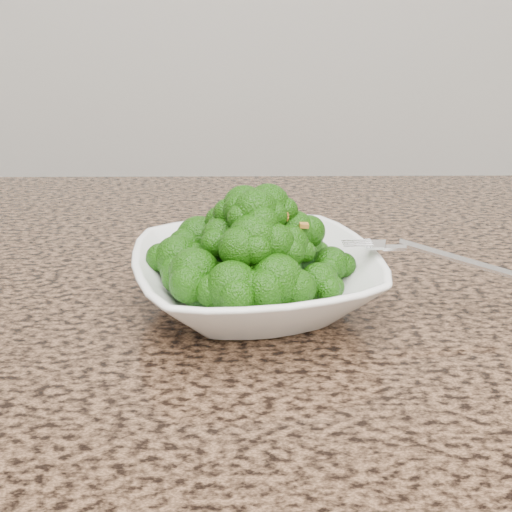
{
  "coord_description": "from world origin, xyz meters",
  "views": [
    {
      "loc": [
        0.0,
        -0.17,
        1.16
      ],
      "look_at": [
        0.01,
        0.36,
        0.95
      ],
      "focal_mm": 45.0,
      "sensor_mm": 36.0,
      "label": 1
    }
  ],
  "objects": [
    {
      "name": "fork",
      "position": [
        0.13,
        0.35,
        0.96
      ],
      "size": [
        0.17,
        0.07,
        0.01
      ],
      "primitive_type": null,
      "rotation": [
        0.0,
        0.0,
        -0.27
      ],
      "color": "silver",
      "rests_on": "bowl"
    },
    {
      "name": "broccoli_pile",
      "position": [
        0.01,
        0.36,
        0.99
      ],
      "size": [
        0.19,
        0.19,
        0.08
      ],
      "primitive_type": null,
      "color": "#1C590A",
      "rests_on": "bowl"
    },
    {
      "name": "bowl",
      "position": [
        0.01,
        0.36,
        0.93
      ],
      "size": [
        0.26,
        0.26,
        0.05
      ],
      "primitive_type": "imported",
      "rotation": [
        0.0,
        0.0,
        0.22
      ],
      "color": "white",
      "rests_on": "granite_counter"
    },
    {
      "name": "granite_counter",
      "position": [
        0.0,
        0.3,
        0.89
      ],
      "size": [
        1.64,
        1.04,
        0.03
      ],
      "primitive_type": "cube",
      "color": "brown",
      "rests_on": "cabinet"
    },
    {
      "name": "garlic_topping",
      "position": [
        0.01,
        0.36,
        1.03
      ],
      "size": [
        0.12,
        0.12,
        0.01
      ],
      "primitive_type": null,
      "color": "#BE822E",
      "rests_on": "broccoli_pile"
    }
  ]
}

